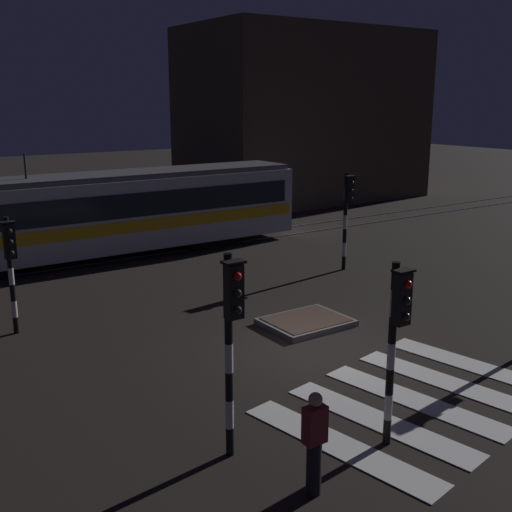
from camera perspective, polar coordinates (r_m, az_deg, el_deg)
The scene contains 12 objects.
ground_plane at distance 15.77m, azimuth 5.17°, elevation -8.41°, with size 120.00×120.00×0.00m, color black.
rail_near at distance 24.91m, azimuth -11.19°, elevation -0.18°, with size 80.00×0.12×0.03m, color #59595E.
rail_far at distance 26.20m, azimuth -12.43°, elevation 0.46°, with size 80.00×0.12×0.03m, color #59595E.
crosswalk_zebra at distance 13.64m, azimuth 14.10°, elevation -12.49°, with size 6.28×5.04×0.02m.
traffic_island at distance 17.36m, azimuth 4.52°, elevation -5.95°, with size 2.25×1.76×0.18m.
traffic_light_corner_far_right at distance 22.52m, azimuth 8.23°, elevation 4.42°, with size 0.36×0.42×3.50m.
traffic_light_corner_far_left at distance 17.25m, azimuth -21.26°, elevation -0.20°, with size 0.36×0.42×3.11m.
traffic_light_corner_near_left at distance 10.39m, azimuth -2.23°, elevation -6.41°, with size 0.36×0.42×3.60m.
traffic_light_kerb_mid_left at distance 11.04m, azimuth 12.56°, elevation -6.37°, with size 0.36×0.42×3.35m.
tram at distance 24.85m, azimuth -14.10°, elevation 3.73°, with size 16.90×2.58×4.15m.
pedestrian_waiting_at_kerb at distance 10.13m, azimuth 5.29°, elevation -16.40°, with size 0.36×0.24×1.71m.
building_backdrop at distance 39.44m, azimuth 4.30°, elevation 12.51°, with size 13.98×8.00×10.01m, color #42382D.
Camera 1 is at (-9.33, -11.21, 5.99)m, focal length 44.38 mm.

